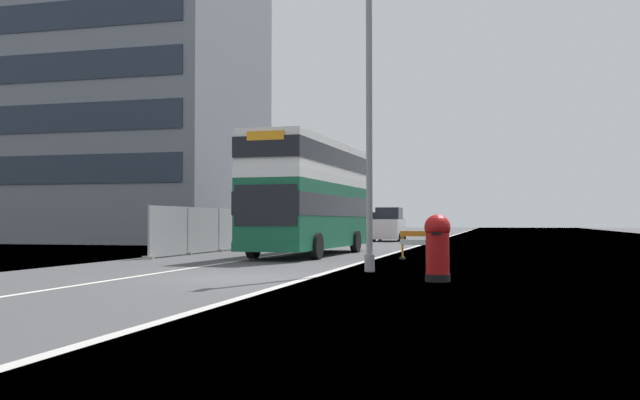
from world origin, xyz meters
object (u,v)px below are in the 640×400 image
object	(u,v)px
lamppost_foreground	(369,116)
red_pillar_postbox	(437,245)
car_oncoming_near	(336,229)
car_receding_far	(377,226)
double_decker_bus	(310,195)
roadworks_barrier	(423,242)
car_receding_mid	(389,226)

from	to	relation	value
lamppost_foreground	red_pillar_postbox	world-z (taller)	lamppost_foreground
red_pillar_postbox	car_oncoming_near	distance (m)	27.96
lamppost_foreground	car_receding_far	bearing A→B (deg)	99.54
double_decker_bus	roadworks_barrier	xyz separation A→B (m)	(5.03, -2.27, -1.88)
car_receding_mid	red_pillar_postbox	bearing A→B (deg)	-79.15
lamppost_foreground	car_receding_far	size ratio (longest dim) A/B	2.10
red_pillar_postbox	car_receding_far	world-z (taller)	car_receding_far
double_decker_bus	red_pillar_postbox	bearing A→B (deg)	-61.60
lamppost_foreground	car_oncoming_near	size ratio (longest dim) A/B	2.17
lamppost_foreground	double_decker_bus	bearing A→B (deg)	115.14
roadworks_barrier	car_receding_far	world-z (taller)	car_receding_far
lamppost_foreground	car_receding_mid	bearing A→B (deg)	97.82
double_decker_bus	lamppost_foreground	distance (m)	10.12
car_receding_mid	car_receding_far	bearing A→B (deg)	105.22
roadworks_barrier	car_receding_mid	bearing A→B (deg)	101.93
lamppost_foreground	car_oncoming_near	world-z (taller)	lamppost_foreground
lamppost_foreground	red_pillar_postbox	distance (m)	5.06
double_decker_bus	car_oncoming_near	world-z (taller)	double_decker_bus
red_pillar_postbox	roadworks_barrier	bearing A→B (deg)	98.14
car_oncoming_near	car_receding_far	bearing A→B (deg)	90.07
double_decker_bus	roadworks_barrier	bearing A→B (deg)	-24.33
car_receding_far	double_decker_bus	bearing A→B (deg)	-85.54
red_pillar_postbox	roadworks_barrier	distance (m)	9.66
roadworks_barrier	car_receding_far	bearing A→B (deg)	102.85
double_decker_bus	car_receding_mid	xyz separation A→B (m)	(0.08, 21.15, -1.43)
lamppost_foreground	roadworks_barrier	world-z (taller)	lamppost_foreground
car_receding_far	car_oncoming_near	bearing A→B (deg)	-89.93
red_pillar_postbox	car_receding_mid	size ratio (longest dim) A/B	0.40
lamppost_foreground	roadworks_barrier	bearing A→B (deg)	83.13
roadworks_barrier	car_oncoming_near	distance (m)	18.53
double_decker_bus	roadworks_barrier	distance (m)	5.83
lamppost_foreground	roadworks_barrier	size ratio (longest dim) A/B	5.28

